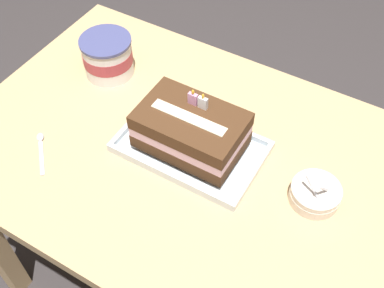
% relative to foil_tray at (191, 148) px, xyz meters
% --- Properties ---
extents(ground_plane, '(8.00, 8.00, 0.00)m').
position_rel_foil_tray_xyz_m(ground_plane, '(0.01, -0.01, -0.76)').
color(ground_plane, '#383333').
extents(dining_table, '(1.20, 0.79, 0.75)m').
position_rel_foil_tray_xyz_m(dining_table, '(0.01, -0.01, -0.11)').
color(dining_table, tan).
rests_on(dining_table, ground_plane).
extents(foil_tray, '(0.36, 0.22, 0.02)m').
position_rel_foil_tray_xyz_m(foil_tray, '(0.00, 0.00, 0.00)').
color(foil_tray, silver).
rests_on(foil_tray, dining_table).
extents(birthday_cake, '(0.25, 0.16, 0.15)m').
position_rel_foil_tray_xyz_m(birthday_cake, '(-0.00, 0.00, 0.07)').
color(birthday_cake, '#4A2D19').
rests_on(birthday_cake, foil_tray).
extents(bowl_stack, '(0.12, 0.12, 0.09)m').
position_rel_foil_tray_xyz_m(bowl_stack, '(0.32, 0.02, 0.01)').
color(bowl_stack, silver).
rests_on(bowl_stack, dining_table).
extents(ice_cream_tub, '(0.14, 0.14, 0.12)m').
position_rel_foil_tray_xyz_m(ice_cream_tub, '(-0.35, 0.13, 0.05)').
color(ice_cream_tub, white).
rests_on(ice_cream_tub, dining_table).
extents(serving_spoon_near_tray, '(0.10, 0.11, 0.01)m').
position_rel_foil_tray_xyz_m(serving_spoon_near_tray, '(-0.33, -0.18, -0.00)').
color(serving_spoon_near_tray, silver).
rests_on(serving_spoon_near_tray, dining_table).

